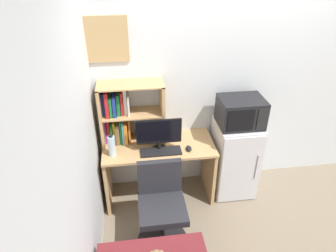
% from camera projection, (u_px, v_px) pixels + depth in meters
% --- Properties ---
extents(wall_back, '(6.40, 0.04, 2.60)m').
position_uv_depth(wall_back, '(272.00, 80.00, 3.46)').
color(wall_back, silver).
rests_on(wall_back, ground_plane).
extents(wall_left, '(0.04, 4.40, 2.60)m').
position_uv_depth(wall_left, '(69.00, 199.00, 1.85)').
color(wall_left, silver).
rests_on(wall_left, ground_plane).
extents(desk, '(1.22, 0.57, 0.74)m').
position_uv_depth(desk, '(159.00, 161.00, 3.45)').
color(desk, tan).
rests_on(desk, ground_plane).
extents(hutch_bookshelf, '(0.68, 0.30, 0.68)m').
position_uv_depth(hutch_bookshelf, '(123.00, 113.00, 3.24)').
color(hutch_bookshelf, tan).
rests_on(hutch_bookshelf, desk).
extents(monitor, '(0.48, 0.17, 0.37)m').
position_uv_depth(monitor, '(159.00, 133.00, 3.15)').
color(monitor, black).
rests_on(monitor, desk).
extents(keyboard, '(0.43, 0.15, 0.02)m').
position_uv_depth(keyboard, '(161.00, 152.00, 3.21)').
color(keyboard, black).
rests_on(keyboard, desk).
extents(computer_mouse, '(0.06, 0.10, 0.04)m').
position_uv_depth(computer_mouse, '(189.00, 148.00, 3.24)').
color(computer_mouse, black).
rests_on(computer_mouse, desk).
extents(water_bottle, '(0.08, 0.08, 0.25)m').
position_uv_depth(water_bottle, '(112.00, 146.00, 3.11)').
color(water_bottle, silver).
rests_on(water_bottle, desk).
extents(mini_fridge, '(0.48, 0.49, 0.93)m').
position_uv_depth(mini_fridge, '(234.00, 158.00, 3.58)').
color(mini_fridge, silver).
rests_on(mini_fridge, ground_plane).
extents(microwave, '(0.47, 0.38, 0.31)m').
position_uv_depth(microwave, '(241.00, 112.00, 3.26)').
color(microwave, black).
rests_on(microwave, mini_fridge).
extents(desk_chair, '(0.51, 0.51, 0.89)m').
position_uv_depth(desk_chair, '(162.00, 211.00, 2.96)').
color(desk_chair, black).
rests_on(desk_chair, ground_plane).
extents(wall_corkboard, '(0.57, 0.02, 0.45)m').
position_uv_depth(wall_corkboard, '(99.00, 40.00, 2.94)').
color(wall_corkboard, tan).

